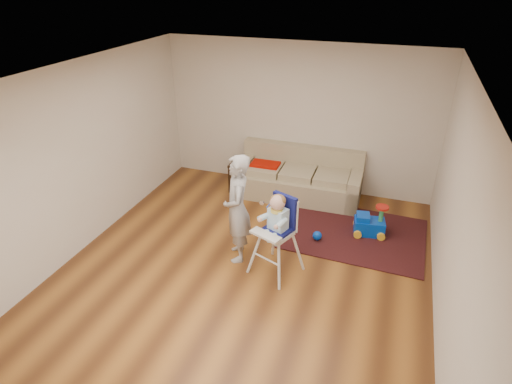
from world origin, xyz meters
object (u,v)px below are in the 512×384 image
(sofa, at_px, (298,175))
(high_chair, at_px, (277,236))
(toy_ball, at_px, (317,236))
(ride_on_toy, at_px, (370,219))
(adult, at_px, (237,209))
(side_table, at_px, (247,176))

(sofa, bearing_deg, high_chair, -84.43)
(sofa, xyz_separation_m, toy_ball, (0.66, -1.34, -0.35))
(ride_on_toy, height_order, high_chair, high_chair)
(ride_on_toy, distance_m, adult, 2.20)
(side_table, distance_m, adult, 2.23)
(side_table, bearing_deg, adult, -73.17)
(high_chair, relative_size, adult, 0.76)
(side_table, xyz_separation_m, adult, (0.63, -2.08, 0.53))
(ride_on_toy, distance_m, toy_ball, 0.88)
(high_chair, xyz_separation_m, adult, (-0.62, 0.15, 0.22))
(high_chair, height_order, adult, adult)
(toy_ball, bearing_deg, high_chair, -113.06)
(adult, bearing_deg, side_table, 173.68)
(adult, bearing_deg, ride_on_toy, 101.75)
(side_table, height_order, adult, adult)
(ride_on_toy, bearing_deg, sofa, 138.03)
(side_table, distance_m, high_chair, 2.57)
(ride_on_toy, relative_size, adult, 0.32)
(side_table, xyz_separation_m, toy_ball, (1.64, -1.30, -0.19))
(side_table, height_order, ride_on_toy, side_table)
(ride_on_toy, xyz_separation_m, adult, (-1.75, -1.22, 0.53))
(side_table, bearing_deg, sofa, 1.92)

